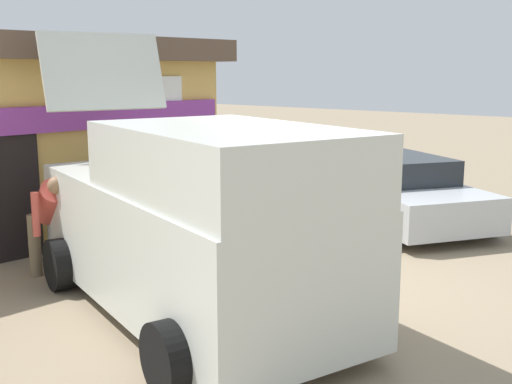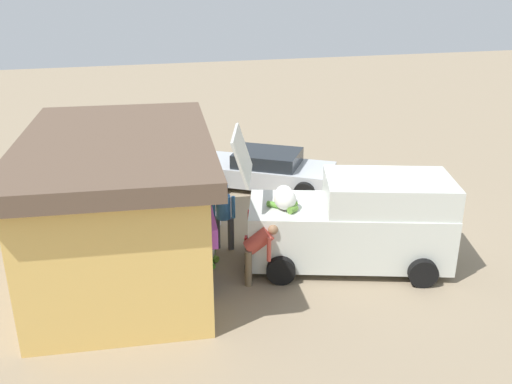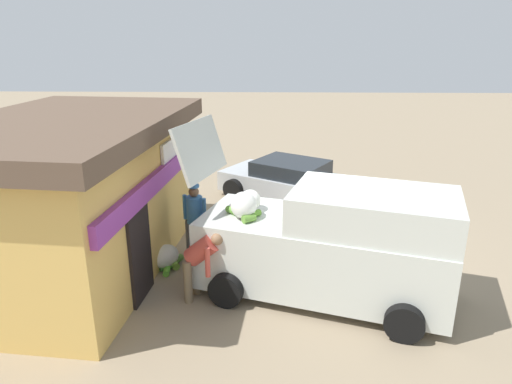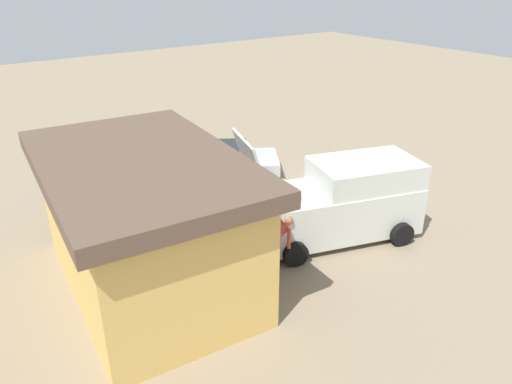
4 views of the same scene
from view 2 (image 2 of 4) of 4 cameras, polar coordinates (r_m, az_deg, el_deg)
name	(u,v)px [view 2 (image 2 of 4)]	position (r m, az deg, el deg)	size (l,w,h in m)	color
ground_plane	(337,226)	(14.61, 8.31, -3.52)	(60.00, 60.00, 0.00)	gray
storefront_bar	(122,205)	(12.04, -13.65, -1.32)	(6.41, 4.39, 3.07)	#E0B259
delivery_van	(355,222)	(12.44, 10.17, -3.06)	(3.11, 4.99, 3.05)	silver
parked_sedan	(267,170)	(16.96, 1.19, 2.28)	(3.57, 4.29, 1.14)	#B2B7BC
vendor_standing	(223,213)	(12.97, -3.37, -2.18)	(0.46, 0.52, 1.61)	#4C4C51
customer_bending	(258,247)	(11.61, 0.16, -5.69)	(0.64, 0.75, 1.33)	#726047
unloaded_banana_pile	(205,253)	(12.77, -5.30, -6.25)	(0.88, 0.67, 0.44)	silver
paint_bucket	(215,219)	(14.54, -4.25, -2.80)	(0.30, 0.30, 0.31)	silver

